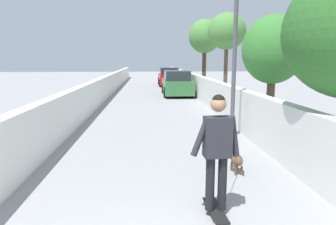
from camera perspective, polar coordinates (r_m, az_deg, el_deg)
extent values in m
plane|color=gray|center=(16.43, -2.90, 2.11)|extent=(80.00, 80.00, 0.00)
cube|color=silver|center=(14.57, -13.61, 3.35)|extent=(48.00, 0.30, 1.27)
cube|color=silver|center=(14.67, 7.98, 3.66)|extent=(48.00, 0.30, 1.31)
cylinder|color=brown|center=(15.79, 10.76, 7.19)|extent=(0.19, 0.19, 3.05)
ellipsoid|color=#4C843D|center=(15.83, 11.01, 14.77)|extent=(1.89, 1.89, 1.80)
cylinder|color=#473523|center=(21.65, 6.79, 8.15)|extent=(0.28, 0.28, 3.16)
ellipsoid|color=#4C843D|center=(21.69, 6.91, 14.07)|extent=(2.21, 2.21, 2.31)
cylinder|color=brown|center=(10.66, 18.69, 2.63)|extent=(0.26, 0.26, 1.96)
ellipsoid|color=#387A33|center=(10.59, 19.17, 11.13)|extent=(2.00, 2.00, 2.22)
cylinder|color=#4C4C51|center=(8.86, 12.34, 8.91)|extent=(0.12, 0.12, 4.23)
cube|color=black|center=(4.71, 8.90, -17.64)|extent=(0.81, 0.24, 0.02)
cylinder|color=beige|center=(4.95, 7.17, -16.68)|extent=(0.06, 0.03, 0.06)
cylinder|color=beige|center=(4.98, 8.80, -16.53)|extent=(0.06, 0.03, 0.06)
cylinder|color=beige|center=(4.48, 8.98, -19.83)|extent=(0.06, 0.03, 0.06)
cylinder|color=beige|center=(4.51, 10.80, -19.62)|extent=(0.06, 0.03, 0.06)
cylinder|color=black|center=(4.51, 7.91, -13.10)|extent=(0.14, 0.14, 0.80)
cylinder|color=black|center=(4.56, 10.16, -12.92)|extent=(0.14, 0.14, 0.80)
cube|color=#26262D|center=(4.31, 9.29, -4.56)|extent=(0.24, 0.39, 0.58)
cylinder|color=#26262D|center=(4.25, 6.17, -4.48)|extent=(0.10, 0.29, 0.58)
cylinder|color=#26262D|center=(4.38, 12.32, -4.41)|extent=(0.10, 0.18, 0.59)
sphere|color=#9E7051|center=(4.22, 9.47, 1.60)|extent=(0.22, 0.22, 0.22)
sphere|color=black|center=(4.22, 9.48, 2.12)|extent=(0.19, 0.19, 0.19)
ellipsoid|color=brown|center=(6.27, 12.80, -8.67)|extent=(0.41, 0.24, 0.22)
sphere|color=brown|center=(6.48, 12.06, -7.36)|extent=(0.15, 0.15, 0.15)
cone|color=black|center=(6.45, 11.75, -6.71)|extent=(0.05, 0.05, 0.06)
cone|color=black|center=(6.47, 12.42, -6.67)|extent=(0.05, 0.05, 0.06)
cylinder|color=brown|center=(6.42, 11.85, -9.85)|extent=(0.04, 0.04, 0.18)
cylinder|color=brown|center=(6.46, 12.87, -9.77)|extent=(0.04, 0.04, 0.18)
cylinder|color=brown|center=(6.19, 12.61, -10.64)|extent=(0.04, 0.04, 0.18)
cylinder|color=brown|center=(6.23, 13.67, -10.55)|extent=(0.04, 0.04, 0.18)
cylinder|color=brown|center=(6.02, 13.63, -8.69)|extent=(0.14, 0.04, 0.13)
cylinder|color=black|center=(5.28, 11.37, -6.95)|extent=(1.63, 0.80, 0.66)
cube|color=#336B38|center=(19.27, 1.67, 4.96)|extent=(4.14, 1.70, 0.80)
cube|color=#262B33|center=(19.22, 1.68, 6.98)|extent=(2.15, 1.50, 0.60)
cylinder|color=black|center=(20.51, -0.88, 4.59)|extent=(0.64, 0.22, 0.64)
cylinder|color=black|center=(20.65, 3.52, 4.61)|extent=(0.64, 0.22, 0.64)
cylinder|color=black|center=(17.96, -0.45, 3.82)|extent=(0.64, 0.22, 0.64)
cylinder|color=black|center=(18.12, 4.55, 3.85)|extent=(0.64, 0.22, 0.64)
cube|color=#B71414|center=(26.47, 0.16, 6.33)|extent=(4.10, 1.70, 0.80)
cube|color=#262B33|center=(26.44, 0.16, 7.80)|extent=(2.13, 1.50, 0.60)
cylinder|color=black|center=(27.72, -1.66, 5.99)|extent=(0.64, 0.22, 0.64)
cylinder|color=black|center=(27.82, 1.61, 6.01)|extent=(0.64, 0.22, 0.64)
cylinder|color=black|center=(25.18, -1.44, 5.59)|extent=(0.64, 0.22, 0.64)
cylinder|color=black|center=(25.30, 2.16, 5.61)|extent=(0.64, 0.22, 0.64)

